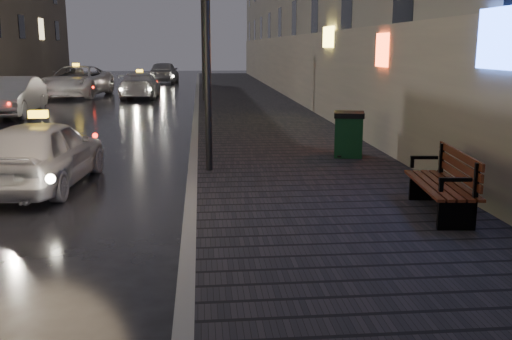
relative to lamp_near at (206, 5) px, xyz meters
The scene contains 12 objects.
ground 7.18m from the lamp_near, 107.14° to the right, with size 120.00×120.00×0.00m, color black.
sidewalk 15.52m from the lamp_near, 82.22° to the left, with size 4.60×58.00×0.15m, color black.
curb 15.39m from the lamp_near, 91.34° to the left, with size 0.20×58.00×0.15m, color slate.
lamp_near is the anchor object (origin of this frame).
lamp_far 16.00m from the lamp_near, 90.00° to the left, with size 0.36×0.36×5.28m.
bench 5.78m from the lamp_near, 44.83° to the right, with size 0.88×1.99×0.99m.
trash_bin 4.48m from the lamp_near, 20.39° to the left, with size 0.83×0.83×1.05m.
taxi_near 4.32m from the lamp_near, 169.84° to the right, with size 1.60×3.98×1.36m, color #BAB9C0.
car_left_mid 14.10m from the lamp_near, 123.01° to the left, with size 1.61×4.61×1.52m, color #A7A8AF.
taxi_mid 19.71m from the lamp_near, 99.87° to the left, with size 1.90×4.68×1.36m, color silver.
taxi_far 21.75m from the lamp_near, 108.55° to the left, with size 2.74×5.95×1.65m, color silver.
car_far 32.09m from the lamp_near, 95.11° to the left, with size 1.90×4.71×1.61m, color #94949B.
Camera 1 is at (1.70, -5.71, 2.68)m, focal length 40.00 mm.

